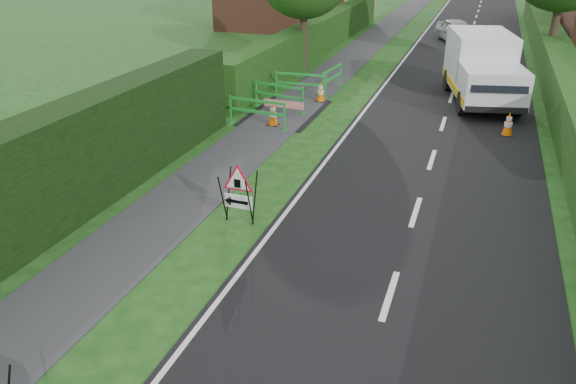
# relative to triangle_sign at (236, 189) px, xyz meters

# --- Properties ---
(ground) EXTENTS (120.00, 120.00, 0.00)m
(ground) POSITION_rel_triangle_sign_xyz_m (1.22, -2.67, -0.83)
(ground) COLOR #174012
(ground) RESTS_ON ground
(road_surface) EXTENTS (6.00, 90.00, 0.02)m
(road_surface) POSITION_rel_triangle_sign_xyz_m (3.72, 32.33, -0.83)
(road_surface) COLOR black
(road_surface) RESTS_ON ground
(footpath) EXTENTS (2.00, 90.00, 0.02)m
(footpath) POSITION_rel_triangle_sign_xyz_m (-1.78, 32.33, -0.82)
(footpath) COLOR #2D2D30
(footpath) RESTS_ON ground
(hedge_west_near) EXTENTS (1.10, 18.00, 2.50)m
(hedge_west_near) POSITION_rel_triangle_sign_xyz_m (-3.78, -2.67, -0.83)
(hedge_west_near) COLOR black
(hedge_west_near) RESTS_ON ground
(hedge_west_far) EXTENTS (1.00, 24.00, 1.80)m
(hedge_west_far) POSITION_rel_triangle_sign_xyz_m (-3.78, 19.33, -0.83)
(hedge_west_far) COLOR #14380F
(hedge_west_far) RESTS_ON ground
(hedge_east) EXTENTS (1.20, 50.00, 1.50)m
(hedge_east) POSITION_rel_triangle_sign_xyz_m (7.72, 13.33, -0.83)
(hedge_east) COLOR #14380F
(hedge_east) RESTS_ON ground
(triangle_sign) EXTENTS (0.83, 0.83, 1.19)m
(triangle_sign) POSITION_rel_triangle_sign_xyz_m (0.00, 0.00, 0.00)
(triangle_sign) COLOR black
(triangle_sign) RESTS_ON ground
(works_van) EXTENTS (3.25, 5.77, 2.49)m
(works_van) POSITION_rel_triangle_sign_xyz_m (4.72, 12.23, 0.49)
(works_van) COLOR silver
(works_van) RESTS_ON ground
(traffic_cone_0) EXTENTS (0.38, 0.38, 0.79)m
(traffic_cone_0) POSITION_rel_triangle_sign_xyz_m (5.76, 8.30, -0.44)
(traffic_cone_0) COLOR black
(traffic_cone_0) RESTS_ON ground
(traffic_cone_1) EXTENTS (0.38, 0.38, 0.79)m
(traffic_cone_1) POSITION_rel_triangle_sign_xyz_m (6.16, 11.50, -0.44)
(traffic_cone_1) COLOR black
(traffic_cone_1) RESTS_ON ground
(traffic_cone_2) EXTENTS (0.38, 0.38, 0.79)m
(traffic_cone_2) POSITION_rel_triangle_sign_xyz_m (5.97, 13.38, -0.44)
(traffic_cone_2) COLOR black
(traffic_cone_2) RESTS_ON ground
(traffic_cone_3) EXTENTS (0.38, 0.38, 0.79)m
(traffic_cone_3) POSITION_rel_triangle_sign_xyz_m (-1.70, 6.79, -0.44)
(traffic_cone_3) COLOR black
(traffic_cone_3) RESTS_ON ground
(traffic_cone_4) EXTENTS (0.38, 0.38, 0.79)m
(traffic_cone_4) POSITION_rel_triangle_sign_xyz_m (-1.00, 10.12, -0.44)
(traffic_cone_4) COLOR black
(traffic_cone_4) RESTS_ON ground
(ped_barrier_0) EXTENTS (2.08, 0.52, 1.00)m
(ped_barrier_0) POSITION_rel_triangle_sign_xyz_m (-2.12, 6.41, -0.20)
(ped_barrier_0) COLOR green
(ped_barrier_0) RESTS_ON ground
(ped_barrier_1) EXTENTS (2.09, 0.77, 1.00)m
(ped_barrier_1) POSITION_rel_triangle_sign_xyz_m (-2.12, 8.52, -0.20)
(ped_barrier_1) COLOR green
(ped_barrier_1) RESTS_ON ground
(ped_barrier_2) EXTENTS (2.08, 0.45, 1.00)m
(ped_barrier_2) POSITION_rel_triangle_sign_xyz_m (-1.91, 10.44, -0.20)
(ped_barrier_2) COLOR green
(ped_barrier_2) RESTS_ON ground
(ped_barrier_3) EXTENTS (0.57, 2.09, 1.00)m
(ped_barrier_3) POSITION_rel_triangle_sign_xyz_m (-1.00, 11.78, -0.20)
(ped_barrier_3) COLOR green
(ped_barrier_3) RESTS_ON ground
(redwhite_plank) EXTENTS (1.50, 0.11, 0.25)m
(redwhite_plank) POSITION_rel_triangle_sign_xyz_m (-1.70, 7.87, -0.83)
(redwhite_plank) COLOR red
(redwhite_plank) RESTS_ON ground
(hatchback_car) EXTENTS (2.99, 4.12, 1.30)m
(hatchback_car) POSITION_rel_triangle_sign_xyz_m (2.98, 25.03, -0.18)
(hatchback_car) COLOR silver
(hatchback_car) RESTS_ON ground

